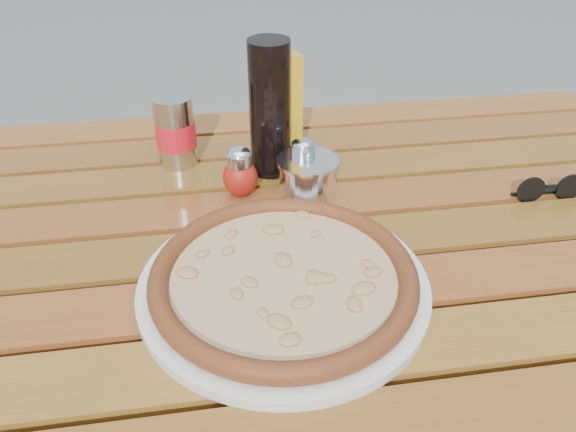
{
  "coord_description": "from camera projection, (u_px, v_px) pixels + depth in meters",
  "views": [
    {
      "loc": [
        -0.1,
        -0.62,
        1.22
      ],
      "look_at": [
        0.0,
        0.02,
        0.78
      ],
      "focal_mm": 35.0,
      "sensor_mm": 36.0,
      "label": 1
    }
  ],
  "objects": [
    {
      "name": "table",
      "position": [
        290.0,
        283.0,
        0.83
      ],
      "size": [
        1.4,
        0.9,
        0.75
      ],
      "color": "#37210C",
      "rests_on": "ground"
    },
    {
      "name": "oregano_shaker",
      "position": [
        303.0,
        163.0,
        0.89
      ],
      "size": [
        0.06,
        0.06,
        0.08
      ],
      "rotation": [
        0.0,
        0.0,
        0.02
      ],
      "color": "#3B441B",
      "rests_on": "table"
    },
    {
      "name": "dark_bottle",
      "position": [
        270.0,
        109.0,
        0.89
      ],
      "size": [
        0.07,
        0.07,
        0.22
      ],
      "primitive_type": "cylinder",
      "rotation": [
        0.0,
        0.0,
        0.01
      ],
      "color": "black",
      "rests_on": "table"
    },
    {
      "name": "pizza",
      "position": [
        284.0,
        276.0,
        0.69
      ],
      "size": [
        0.36,
        0.36,
        0.03
      ],
      "rotation": [
        0.0,
        0.0,
        0.09
      ],
      "color": "beige",
      "rests_on": "plate"
    },
    {
      "name": "sunglasses",
      "position": [
        549.0,
        189.0,
        0.87
      ],
      "size": [
        0.11,
        0.02,
        0.04
      ],
      "rotation": [
        0.0,
        0.0,
        -0.02
      ],
      "color": "black",
      "rests_on": "table"
    },
    {
      "name": "soda_can",
      "position": [
        176.0,
        132.0,
        0.94
      ],
      "size": [
        0.08,
        0.08,
        0.12
      ],
      "rotation": [
        0.0,
        0.0,
        -0.13
      ],
      "color": "silver",
      "rests_on": "table"
    },
    {
      "name": "parmesan_tin",
      "position": [
        308.0,
        176.0,
        0.87
      ],
      "size": [
        0.12,
        0.12,
        0.07
      ],
      "rotation": [
        0.0,
        0.0,
        -0.23
      ],
      "color": "white",
      "rests_on": "table"
    },
    {
      "name": "pepper_shaker",
      "position": [
        240.0,
        173.0,
        0.86
      ],
      "size": [
        0.07,
        0.07,
        0.08
      ],
      "rotation": [
        0.0,
        0.0,
        -0.42
      ],
      "color": "#B32014",
      "rests_on": "table"
    },
    {
      "name": "olive_oil_cruet",
      "position": [
        280.0,
        109.0,
        0.92
      ],
      "size": [
        0.07,
        0.07,
        0.21
      ],
      "rotation": [
        0.0,
        0.0,
        0.3
      ],
      "color": "gold",
      "rests_on": "table"
    },
    {
      "name": "plate",
      "position": [
        284.0,
        285.0,
        0.7
      ],
      "size": [
        0.46,
        0.46,
        0.01
      ],
      "primitive_type": "cylinder",
      "rotation": [
        0.0,
        0.0,
        0.33
      ],
      "color": "silver",
      "rests_on": "table"
    }
  ]
}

